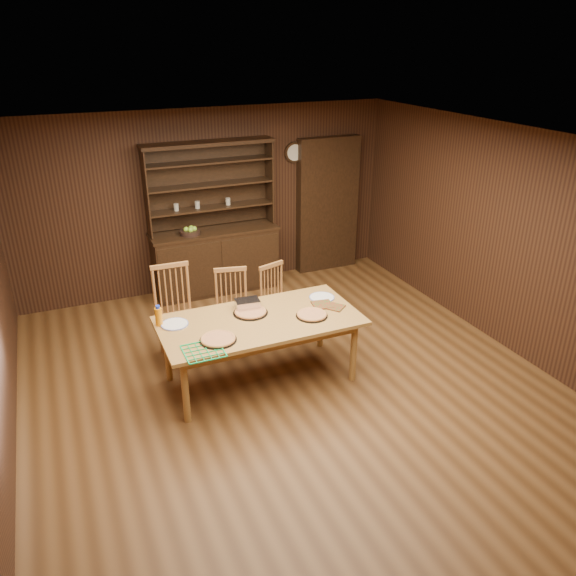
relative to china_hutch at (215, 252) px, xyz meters
name	(u,v)px	position (x,y,z in m)	size (l,w,h in m)	color
floor	(291,385)	(0.00, -2.75, -0.60)	(6.00, 6.00, 0.00)	brown
room_shell	(292,250)	(0.00, -2.75, 0.98)	(6.00, 6.00, 6.00)	white
china_hutch	(215,252)	(0.00, 0.00, 0.00)	(1.84, 0.52, 2.17)	black
doorway	(327,205)	(1.90, 0.15, 0.45)	(1.00, 0.18, 2.10)	black
wall_clock	(294,152)	(1.35, 0.20, 1.30)	(0.30, 0.05, 0.30)	black
dining_table	(260,325)	(-0.26, -2.51, 0.08)	(2.11, 1.06, 0.75)	#A27138
chair_left	(175,308)	(-0.96, -1.59, 0.00)	(0.47, 0.45, 1.12)	#AD7A3B
chair_center	(232,307)	(-0.29, -1.67, -0.07)	(0.48, 0.47, 0.99)	#AD7A3B
chair_right	(276,298)	(0.30, -1.61, -0.10)	(0.47, 0.46, 0.93)	#AD7A3B
pizza_left	(218,339)	(-0.79, -2.77, 0.17)	(0.37, 0.37, 0.04)	black
pizza_right	(312,315)	(0.28, -2.67, 0.17)	(0.34, 0.34, 0.04)	black
pizza_center	(250,312)	(-0.30, -2.35, 0.17)	(0.38, 0.38, 0.04)	black
cooling_rack	(203,351)	(-0.99, -2.92, 0.16)	(0.36, 0.36, 0.02)	#0DAF53
plate_left	(175,324)	(-1.11, -2.28, 0.16)	(0.28, 0.28, 0.02)	silver
plate_right	(322,297)	(0.58, -2.31, 0.16)	(0.29, 0.29, 0.02)	silver
foil_dish	(247,304)	(-0.29, -2.22, 0.21)	(0.26, 0.19, 0.10)	white
juice_bottle	(159,316)	(-1.26, -2.22, 0.26)	(0.07, 0.07, 0.22)	orange
pot_holder_a	(335,307)	(0.60, -2.59, 0.16)	(0.18, 0.18, 0.01)	#9E1212
pot_holder_b	(323,305)	(0.50, -2.48, 0.16)	(0.22, 0.22, 0.02)	#9E1212
fruit_bowl	(190,231)	(-0.36, -0.07, 0.39)	(0.29, 0.29, 0.12)	black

